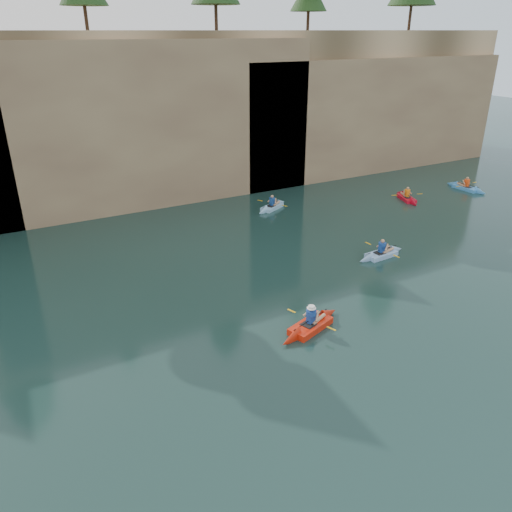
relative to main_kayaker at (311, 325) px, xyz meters
name	(u,v)px	position (x,y,z in m)	size (l,w,h in m)	color
ground	(309,393)	(-2.35, -3.38, -0.18)	(160.00, 160.00, 0.00)	black
cliff	(96,108)	(-2.35, 26.62, 5.82)	(70.00, 16.00, 12.00)	tan
cliff_slab_center	(150,124)	(-0.35, 19.22, 5.52)	(24.00, 2.40, 11.40)	#98815C
cliff_slab_east	(376,114)	(19.65, 19.22, 4.74)	(26.00, 2.40, 9.84)	#98815C
sea_cave_center	(70,197)	(-6.35, 18.57, 1.42)	(3.50, 1.00, 3.20)	black
sea_cave_east	(258,162)	(7.65, 18.57, 2.07)	(5.00, 1.00, 4.50)	black
main_kayaker	(311,325)	(0.00, 0.00, 0.00)	(3.76, 2.38, 1.37)	red
kayaker_ltblue_near	(381,254)	(7.63, 4.25, -0.02)	(3.33, 2.53, 1.30)	#86B0E0
kayaker_red_far	(407,198)	(16.21, 11.18, -0.03)	(2.30, 3.38, 1.22)	red
kayaker_ltblue_mid	(272,207)	(6.40, 14.21, -0.03)	(3.28, 2.24, 1.25)	#85B8DE
kayaker_blue_east	(466,188)	(22.21, 10.89, -0.03)	(2.50, 3.63, 1.27)	#4295E2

